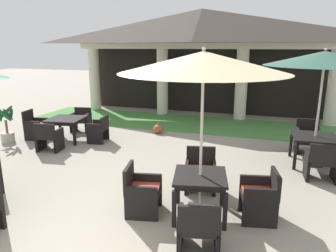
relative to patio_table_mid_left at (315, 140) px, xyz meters
The scene contains 20 objects.
ground_plane 6.08m from the patio_table_mid_left, 130.05° to the right, with size 60.00×60.00×0.00m, color #9E9384.
background_pavilion 6.62m from the patio_table_mid_left, 129.69° to the left, with size 11.14×2.41×4.29m.
lawn_strip 5.07m from the patio_table_mid_left, 140.64° to the left, with size 12.94×2.76×0.01m, color #47843D.
patio_table_mid_left is the anchor object (origin of this frame).
patio_umbrella_mid_left 1.93m from the patio_table_mid_left, 75.96° to the right, with size 2.76×2.76×2.82m.
patio_chair_mid_left_north 1.01m from the patio_table_mid_left, 92.87° to the left, with size 0.65×0.59×0.90m.
patio_chair_mid_left_south 1.01m from the patio_table_mid_left, 87.13° to the right, with size 0.67×0.57×0.88m.
patio_table_mid_right 7.08m from the patio_table_mid_left, behind, with size 1.18×1.18×0.70m.
patio_chair_mid_right_north 7.30m from the patio_table_mid_left, behind, with size 0.68×0.58×0.81m.
patio_chair_mid_right_west 8.14m from the patio_table_mid_left, behind, with size 0.65×0.63×0.91m.
patio_chair_mid_right_south 7.03m from the patio_table_mid_left, behind, with size 0.70×0.60×0.83m.
patio_chair_mid_right_east 6.04m from the patio_table_mid_left, behind, with size 0.59×0.67×0.81m.
patio_table_far_back 3.91m from the patio_table_mid_left, 123.49° to the right, with size 1.04×1.04×0.76m.
patio_umbrella_far_back 4.38m from the patio_table_mid_left, 123.49° to the right, with size 2.66×2.66×2.85m.
patio_chair_far_back_west 4.70m from the patio_table_mid_left, 132.30° to the right, with size 0.68×0.71×0.87m.
patio_chair_far_back_east 3.28m from the patio_table_mid_left, 110.88° to the right, with size 0.68×0.69×0.87m.
patio_chair_far_back_south 4.69m from the patio_table_mid_left, 114.66° to the right, with size 0.69×0.65×0.84m.
patio_chair_far_back_north 3.28m from the patio_table_mid_left, 136.22° to the right, with size 0.71×0.65×0.87m.
potted_palm_left_edge 8.73m from the patio_table_mid_left, behind, with size 0.64×0.64×1.13m.
terracotta_urn 4.89m from the patio_table_mid_left, 162.11° to the left, with size 0.34×0.34×0.38m.
Camera 1 is at (2.73, -3.46, 2.87)m, focal length 33.35 mm.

